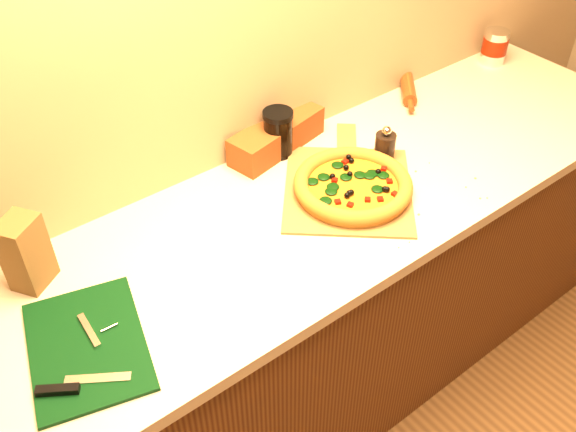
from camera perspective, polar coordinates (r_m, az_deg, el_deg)
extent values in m
plane|color=#9E8460|center=(1.77, -7.68, 16.05)|extent=(4.00, 0.00, 4.00)
cube|color=#401C0D|center=(2.13, -0.78, -10.11)|extent=(2.80, 0.65, 0.86)
cube|color=beige|center=(1.80, -0.90, -1.06)|extent=(2.84, 0.68, 0.04)
cube|color=brown|center=(1.90, 5.33, 2.39)|extent=(0.55, 0.55, 0.01)
cube|color=brown|center=(2.12, 5.23, 6.89)|extent=(0.15, 0.16, 0.01)
cylinder|color=#AB7E2A|center=(1.89, 5.76, 2.39)|extent=(0.33, 0.33, 0.02)
cylinder|color=gold|center=(1.88, 5.78, 2.68)|extent=(0.28, 0.28, 0.01)
torus|color=#95441B|center=(1.87, 5.80, 2.85)|extent=(0.35, 0.35, 0.04)
ellipsoid|color=black|center=(1.92, 6.32, 3.90)|extent=(0.04, 0.04, 0.01)
sphere|color=black|center=(1.84, 5.29, 2.20)|extent=(0.02, 0.02, 0.02)
cube|color=#9A0D05|center=(1.86, 7.33, 2.35)|extent=(0.02, 0.02, 0.01)
cube|color=black|center=(1.56, -17.41, -10.93)|extent=(0.34, 0.41, 0.01)
cube|color=silver|center=(1.57, -17.27, -9.69)|extent=(0.02, 0.11, 0.01)
cylinder|color=silver|center=(1.57, -15.61, -9.54)|extent=(0.04, 0.01, 0.01)
cube|color=silver|center=(1.49, -16.55, -13.66)|extent=(0.13, 0.10, 0.00)
cube|color=black|center=(1.49, -19.81, -14.34)|extent=(0.09, 0.07, 0.02)
cylinder|color=black|center=(1.56, -17.01, -10.77)|extent=(0.03, 0.03, 0.01)
cylinder|color=black|center=(2.02, 8.60, 6.05)|extent=(0.06, 0.06, 0.09)
sphere|color=silver|center=(1.99, 8.77, 7.48)|extent=(0.03, 0.03, 0.03)
cylinder|color=#5C270F|center=(2.41, 10.55, 11.49)|extent=(0.20, 0.22, 0.05)
cylinder|color=#5C270F|center=(2.55, 10.26, 13.18)|extent=(0.05, 0.06, 0.02)
cylinder|color=#5C270F|center=(2.28, 10.87, 9.61)|extent=(0.05, 0.06, 0.02)
cylinder|color=silver|center=(2.66, 17.89, 14.12)|extent=(0.09, 0.09, 0.13)
cylinder|color=maroon|center=(2.66, 17.92, 14.25)|extent=(0.10, 0.10, 0.06)
cube|color=brown|center=(2.04, -1.01, 7.12)|extent=(0.36, 0.18, 0.09)
cube|color=brown|center=(1.68, -22.29, -3.03)|extent=(0.13, 0.12, 0.20)
cylinder|color=black|center=(2.01, -0.88, 7.19)|extent=(0.09, 0.09, 0.14)
cylinder|color=black|center=(1.97, -0.90, 9.03)|extent=(0.09, 0.09, 0.02)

